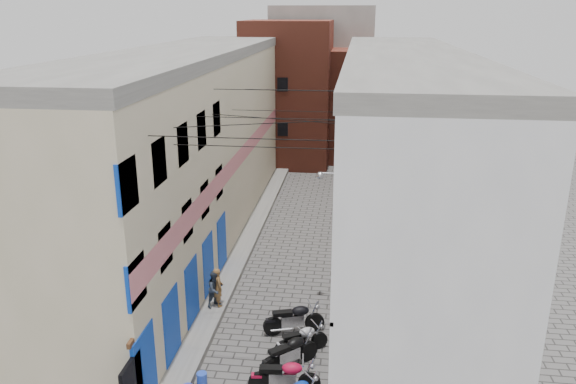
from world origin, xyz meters
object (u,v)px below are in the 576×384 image
at_px(person_b, 215,289).
at_px(water_jug_far, 202,380).
at_px(person_a, 218,287).
at_px(motorcycle_d, 284,375).
at_px(motorcycle_g, 294,317).
at_px(motorcycle_f, 301,338).
at_px(motorcycle_e, 290,351).

bearing_deg(person_b, water_jug_far, -135.05).
bearing_deg(person_a, motorcycle_d, -174.13).
relative_size(motorcycle_d, person_a, 1.42).
relative_size(motorcycle_d, motorcycle_g, 0.99).
distance_m(motorcycle_g, person_b, 3.22).
bearing_deg(motorcycle_d, water_jug_far, -94.54).
xyz_separation_m(motorcycle_f, person_a, (-3.31, 2.28, 0.46)).
bearing_deg(motorcycle_d, motorcycle_g, 175.79).
bearing_deg(motorcycle_g, motorcycle_d, -15.57).
distance_m(motorcycle_g, water_jug_far, 4.04).
distance_m(person_a, water_jug_far, 4.50).
distance_m(motorcycle_e, person_b, 4.39).
height_order(motorcycle_e, person_b, person_b).
xyz_separation_m(motorcycle_g, person_a, (-2.93, 1.15, 0.37)).
xyz_separation_m(motorcycle_e, motorcycle_g, (-0.10, 2.01, 0.01)).
bearing_deg(motorcycle_f, person_b, -153.01).
distance_m(motorcycle_f, person_b, 4.07).
height_order(motorcycle_g, person_b, person_b).
bearing_deg(person_b, person_a, -12.92).
distance_m(motorcycle_d, motorcycle_e, 1.19).
bearing_deg(water_jug_far, person_b, 98.60).
relative_size(motorcycle_g, person_a, 1.44).
distance_m(motorcycle_d, water_jug_far, 2.48).
height_order(motorcycle_f, person_b, person_b).
relative_size(motorcycle_f, motorcycle_g, 0.87).
bearing_deg(water_jug_far, motorcycle_d, 1.31).
bearing_deg(motorcycle_d, motorcycle_e, 173.90).
bearing_deg(motorcycle_f, motorcycle_d, -37.78).
height_order(motorcycle_f, water_jug_far, motorcycle_f).
distance_m(motorcycle_f, motorcycle_g, 1.20).
bearing_deg(motorcycle_f, water_jug_far, -82.14).
height_order(motorcycle_d, water_jug_far, motorcycle_d).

